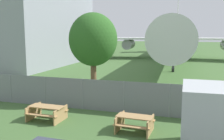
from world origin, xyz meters
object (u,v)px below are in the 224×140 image
object	(u,v)px
picnic_bench_near_cabin	(47,111)
tree_left_of_cabin	(93,40)
airplane	(176,36)
picnic_bench_open_grass	(135,122)

from	to	relation	value
picnic_bench_near_cabin	tree_left_of_cabin	world-z (taller)	tree_left_of_cabin
airplane	picnic_bench_near_cabin	xyz separation A→B (m)	(-4.53, -32.23, -3.48)
airplane	tree_left_of_cabin	distance (m)	27.89
picnic_bench_near_cabin	picnic_bench_open_grass	bearing A→B (deg)	-2.74
airplane	picnic_bench_open_grass	distance (m)	32.64
picnic_bench_open_grass	picnic_bench_near_cabin	bearing A→B (deg)	177.26
picnic_bench_near_cabin	tree_left_of_cabin	size ratio (longest dim) A/B	0.32
airplane	tree_left_of_cabin	size ratio (longest dim) A/B	8.18
picnic_bench_near_cabin	picnic_bench_open_grass	xyz separation A→B (m)	(4.77, -0.23, -0.01)
airplane	picnic_bench_near_cabin	size ratio (longest dim) A/B	25.60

